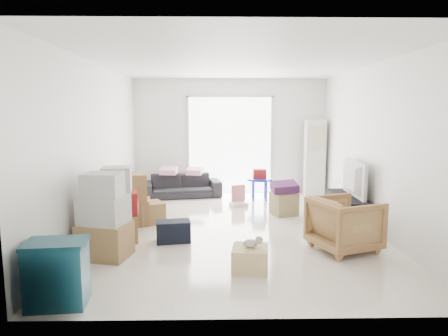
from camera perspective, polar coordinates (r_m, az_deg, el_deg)
The scene contains 21 objects.
room_shell at distance 6.51m, azimuth 1.74°, elevation 2.98°, with size 4.98×6.48×3.18m.
sliding_door at distance 9.49m, azimuth 0.85°, elevation 3.86°, with size 2.10×0.04×2.33m.
ac_tower at distance 9.46m, azimuth 12.80°, elevation 1.42°, with size 0.45×0.30×1.75m, color silver.
tv_console at distance 7.44m, azimuth 17.19°, elevation -5.51°, with size 0.41×1.37×0.46m, color black.
television at distance 7.38m, azimuth 17.29°, elevation -3.24°, with size 1.09×0.63×0.14m, color black.
sofa at distance 9.15m, azimuth -6.08°, elevation -2.00°, with size 1.77×0.52×0.69m, color black.
pillow_left at distance 9.15m, azimuth -7.94°, elevation 0.50°, with size 0.35×0.27×0.11m, color #E5A7BA.
pillow_right at distance 9.05m, azimuth -4.21°, elevation 0.48°, with size 0.32×0.26×0.11m, color #E5A7BA.
armchair at distance 5.82m, azimuth 16.85°, elevation -7.35°, with size 0.80×0.75×0.82m, color #AC834C.
storage_bins at distance 4.39m, azimuth -22.75°, elevation -13.71°, with size 0.61×0.46×0.66m.
box_stack_a at distance 5.52m, azimuth -16.73°, elevation -7.13°, with size 0.71×0.63×1.13m.
box_stack_b at distance 6.20m, azimuth -14.94°, elevation -5.65°, with size 0.66×0.66×1.12m.
box_stack_c at distance 7.04m, azimuth -12.98°, elevation -4.43°, with size 0.65×0.59×0.88m.
loose_box at distance 7.10m, azimuth -10.55°, elevation -6.29°, with size 0.44×0.44×0.37m, color olive.
duffel_bag at distance 6.05m, azimuth -7.25°, elevation -8.96°, with size 0.50×0.30×0.32m, color black.
ottoman at distance 7.63m, azimuth 8.55°, elevation -5.05°, with size 0.42×0.42×0.42m, color #9B905A.
blanket at distance 7.57m, azimuth 8.60°, elevation -2.98°, with size 0.46×0.46×0.14m, color #451C47.
kids_table at distance 8.80m, azimuth 5.09°, elevation -1.42°, with size 0.56×0.56×0.68m.
toy_walker at distance 8.29m, azimuth 2.09°, elevation -4.60°, with size 0.39×0.37×0.43m.
wood_crate at distance 4.99m, azimuth 3.77°, elevation -12.79°, with size 0.43×0.43×0.29m, color tan.
plush_bunny at distance 4.93m, azimuth 4.11°, elevation -10.58°, with size 0.25×0.14×0.12m.
Camera 1 is at (-0.32, -6.48, 1.90)m, focal length 32.00 mm.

